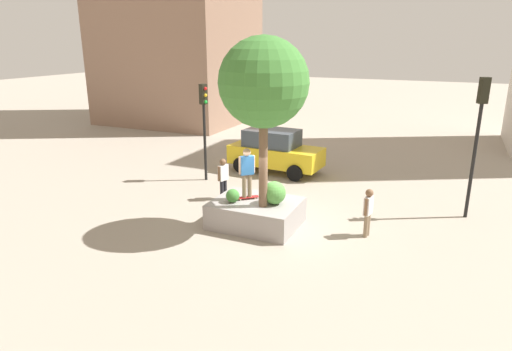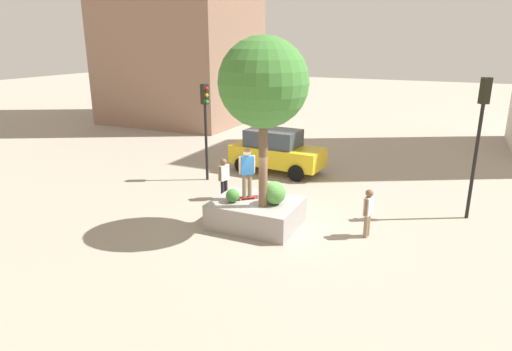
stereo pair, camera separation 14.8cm
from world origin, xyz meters
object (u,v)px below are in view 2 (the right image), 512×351
(passerby_with_bag, at_px, (224,176))
(taxi_cab, at_px, (276,151))
(traffic_light_median, at_px, (205,115))
(pedestrian_crossing, at_px, (368,210))
(skateboard, at_px, (247,197))
(traffic_light_corner, at_px, (480,125))
(planter_ledge, at_px, (256,213))
(plaza_tree, at_px, (263,83))
(skateboarder, at_px, (247,169))

(passerby_with_bag, bearing_deg, taxi_cab, 84.52)
(traffic_light_median, bearing_deg, pedestrian_crossing, -22.13)
(skateboard, bearing_deg, passerby_with_bag, 136.55)
(traffic_light_corner, distance_m, pedestrian_crossing, 4.83)
(traffic_light_median, bearing_deg, taxi_cab, 46.70)
(planter_ledge, xyz_separation_m, taxi_cab, (-1.78, 6.18, 0.59))
(pedestrian_crossing, bearing_deg, planter_ledge, -170.34)
(plaza_tree, xyz_separation_m, skateboarder, (-0.75, 0.39, -2.87))
(plaza_tree, height_order, taxi_cab, plaza_tree)
(skateboarder, bearing_deg, skateboard, -153.43)
(traffic_light_median, height_order, passerby_with_bag, traffic_light_median)
(passerby_with_bag, bearing_deg, pedestrian_crossing, -11.79)
(skateboarder, bearing_deg, traffic_light_median, 135.58)
(passerby_with_bag, bearing_deg, traffic_light_corner, 11.95)
(skateboarder, xyz_separation_m, taxi_cab, (-1.41, 6.10, -0.88))
(planter_ledge, height_order, skateboarder, skateboarder)
(traffic_light_corner, distance_m, traffic_light_median, 10.58)
(passerby_with_bag, bearing_deg, skateboarder, -43.45)
(pedestrian_crossing, bearing_deg, plaza_tree, -164.00)
(skateboarder, xyz_separation_m, traffic_light_median, (-3.72, 3.65, 1.00))
(pedestrian_crossing, bearing_deg, traffic_light_corner, 46.35)
(plaza_tree, distance_m, passerby_with_bag, 5.07)
(plaza_tree, bearing_deg, traffic_light_median, 137.95)
(skateboard, height_order, taxi_cab, taxi_cab)
(plaza_tree, bearing_deg, traffic_light_corner, 33.00)
(planter_ledge, bearing_deg, pedestrian_crossing, 9.66)
(skateboarder, xyz_separation_m, pedestrian_crossing, (3.95, 0.53, -0.98))
(taxi_cab, bearing_deg, skateboard, -76.98)
(skateboarder, relative_size, passerby_with_bag, 1.03)
(pedestrian_crossing, bearing_deg, traffic_light_median, 157.87)
(skateboarder, height_order, pedestrian_crossing, skateboarder)
(passerby_with_bag, bearing_deg, skateboard, -43.45)
(taxi_cab, relative_size, traffic_light_corner, 0.92)
(skateboard, distance_m, traffic_light_median, 5.58)
(planter_ledge, height_order, traffic_light_median, traffic_light_median)
(planter_ledge, xyz_separation_m, passerby_with_bag, (-2.20, 1.82, 0.52))
(planter_ledge, relative_size, pedestrian_crossing, 1.79)
(planter_ledge, height_order, taxi_cab, taxi_cab)
(skateboarder, xyz_separation_m, passerby_with_bag, (-1.83, 1.73, -0.95))
(plaza_tree, relative_size, taxi_cab, 1.20)
(plaza_tree, xyz_separation_m, traffic_light_median, (-4.47, 4.04, -1.86))
(planter_ledge, bearing_deg, taxi_cab, 106.05)
(passerby_with_bag, xyz_separation_m, pedestrian_crossing, (5.78, -1.21, -0.03))
(skateboarder, height_order, traffic_light_median, traffic_light_median)
(plaza_tree, relative_size, traffic_light_median, 1.26)
(skateboarder, distance_m, traffic_light_median, 5.30)
(planter_ledge, distance_m, pedestrian_crossing, 3.66)
(skateboard, height_order, traffic_light_median, traffic_light_median)
(skateboard, distance_m, passerby_with_bag, 2.52)
(passerby_with_bag, bearing_deg, planter_ledge, -39.57)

